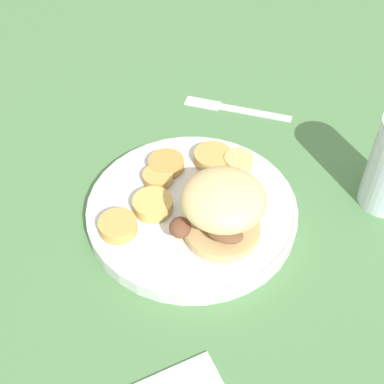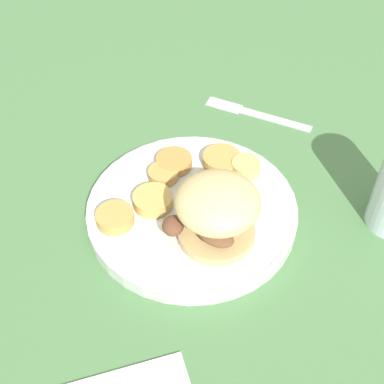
% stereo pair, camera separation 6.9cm
% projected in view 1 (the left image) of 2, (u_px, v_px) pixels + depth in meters
% --- Properties ---
extents(ground_plane, '(4.00, 4.00, 0.00)m').
position_uv_depth(ground_plane, '(192.00, 216.00, 0.73)').
color(ground_plane, '#4C7A47').
extents(dinner_plate, '(0.28, 0.28, 0.02)m').
position_uv_depth(dinner_plate, '(192.00, 210.00, 0.72)').
color(dinner_plate, silver).
rests_on(dinner_plate, ground_plane).
extents(sandwich, '(0.12, 0.11, 0.09)m').
position_uv_depth(sandwich, '(222.00, 206.00, 0.65)').
color(sandwich, tan).
rests_on(sandwich, dinner_plate).
extents(potato_round_0, '(0.05, 0.05, 0.01)m').
position_uv_depth(potato_round_0, '(166.00, 164.00, 0.75)').
color(potato_round_0, '#BC8942').
rests_on(potato_round_0, dinner_plate).
extents(potato_round_1, '(0.04, 0.04, 0.01)m').
position_uv_depth(potato_round_1, '(158.00, 177.00, 0.74)').
color(potato_round_1, tan).
rests_on(potato_round_1, dinner_plate).
extents(potato_round_2, '(0.05, 0.05, 0.02)m').
position_uv_depth(potato_round_2, '(118.00, 226.00, 0.67)').
color(potato_round_2, tan).
rests_on(potato_round_2, dinner_plate).
extents(potato_round_3, '(0.05, 0.05, 0.02)m').
position_uv_depth(potato_round_3, '(153.00, 205.00, 0.70)').
color(potato_round_3, tan).
rests_on(potato_round_3, dinner_plate).
extents(potato_round_4, '(0.04, 0.04, 0.02)m').
position_uv_depth(potato_round_4, '(238.00, 162.00, 0.75)').
color(potato_round_4, '#DBB766').
rests_on(potato_round_4, dinner_plate).
extents(potato_round_5, '(0.05, 0.05, 0.01)m').
position_uv_depth(potato_round_5, '(213.00, 157.00, 0.76)').
color(potato_round_5, tan).
rests_on(potato_round_5, dinner_plate).
extents(fork, '(0.17, 0.09, 0.00)m').
position_uv_depth(fork, '(235.00, 109.00, 0.88)').
color(fork, silver).
rests_on(fork, ground_plane).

